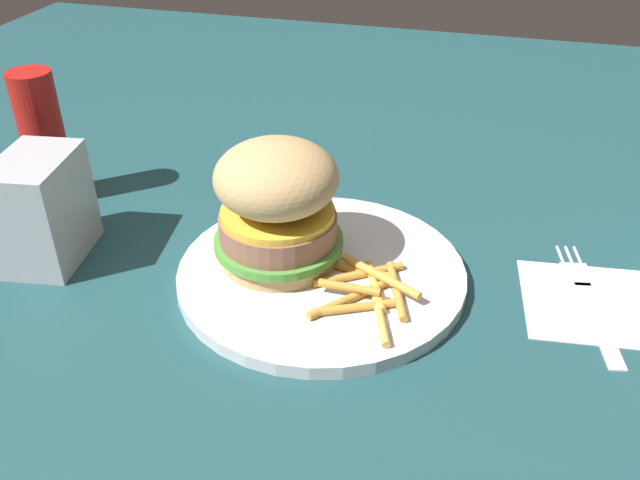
# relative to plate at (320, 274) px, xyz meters

# --- Properties ---
(ground_plane) EXTENTS (1.60, 1.60, 0.00)m
(ground_plane) POSITION_rel_plate_xyz_m (-0.00, 0.00, -0.01)
(ground_plane) COLOR #1E474C
(plate) EXTENTS (0.25, 0.25, 0.01)m
(plate) POSITION_rel_plate_xyz_m (0.00, 0.00, 0.00)
(plate) COLOR silver
(plate) RESTS_ON ground_plane
(sandwich) EXTENTS (0.11, 0.11, 0.11)m
(sandwich) POSITION_rel_plate_xyz_m (-0.01, -0.04, 0.06)
(sandwich) COLOR tan
(sandwich) RESTS_ON plate
(fries_pile) EXTENTS (0.11, 0.09, 0.01)m
(fries_pile) POSITION_rel_plate_xyz_m (0.02, 0.05, 0.01)
(fries_pile) COLOR #E5B251
(fries_pile) RESTS_ON plate
(napkin) EXTENTS (0.12, 0.12, 0.00)m
(napkin) POSITION_rel_plate_xyz_m (-0.03, 0.23, -0.01)
(napkin) COLOR white
(napkin) RESTS_ON ground_plane
(fork) EXTENTS (0.17, 0.05, 0.00)m
(fork) POSITION_rel_plate_xyz_m (-0.03, 0.23, -0.00)
(fork) COLOR silver
(fork) RESTS_ON napkin
(napkin_dispenser) EXTENTS (0.10, 0.07, 0.10)m
(napkin_dispenser) POSITION_rel_plate_xyz_m (0.03, -0.25, 0.04)
(napkin_dispenser) COLOR #B7BABF
(napkin_dispenser) RESTS_ON ground_plane
(ketchup_bottle) EXTENTS (0.04, 0.04, 0.14)m
(ketchup_bottle) POSITION_rel_plate_xyz_m (-0.07, -0.31, 0.06)
(ketchup_bottle) COLOR #B21914
(ketchup_bottle) RESTS_ON ground_plane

